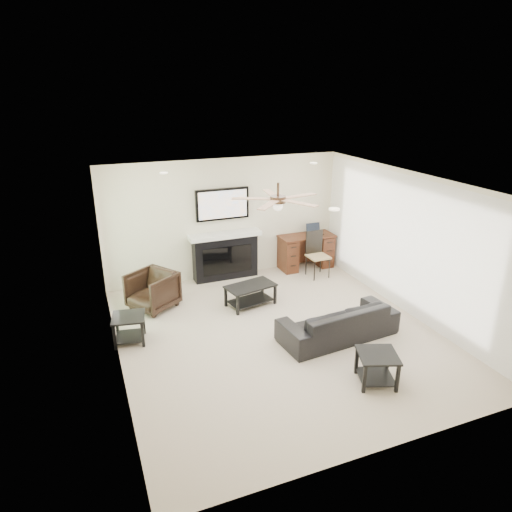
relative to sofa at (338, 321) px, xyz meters
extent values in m
plane|color=#BBAF97|center=(-0.87, 0.42, -0.28)|extent=(5.50, 5.50, 0.00)
cube|color=white|center=(-0.87, 0.42, 2.22)|extent=(5.00, 5.50, 0.04)
cube|color=beige|center=(-0.87, 3.17, 0.97)|extent=(5.00, 0.04, 2.50)
cube|color=beige|center=(-0.87, -2.33, 0.97)|extent=(5.00, 0.04, 2.50)
cube|color=beige|center=(-3.37, 0.42, 0.97)|extent=(0.04, 5.50, 2.50)
cube|color=beige|center=(1.63, 0.42, 0.97)|extent=(0.04, 5.50, 2.50)
cube|color=white|center=(1.58, 0.52, 0.95)|extent=(0.04, 5.10, 2.40)
cube|color=#93BC89|center=(-3.33, 1.97, 0.77)|extent=(0.04, 1.80, 2.10)
cylinder|color=#382619|center=(-0.87, 0.52, 1.97)|extent=(1.40, 1.40, 0.30)
imported|color=black|center=(0.00, 0.00, 0.00)|extent=(2.00, 0.93, 0.57)
imported|color=black|center=(-2.60, 2.15, 0.06)|extent=(1.05, 1.04, 0.70)
cube|color=black|center=(-0.90, 1.60, -0.08)|extent=(0.98, 0.68, 0.40)
cube|color=black|center=(-0.15, -1.25, -0.06)|extent=(0.67, 0.67, 0.45)
cube|color=black|center=(-3.15, 1.10, -0.06)|extent=(0.58, 0.58, 0.45)
cube|color=black|center=(-0.92, 3.00, 0.67)|extent=(1.52, 0.34, 1.91)
cube|color=#391A0E|center=(0.92, 2.90, 0.10)|extent=(1.22, 0.56, 0.76)
cube|color=black|center=(0.92, 2.35, 0.20)|extent=(0.43, 0.45, 0.97)
cube|color=black|center=(1.12, 2.88, 0.59)|extent=(0.33, 0.24, 0.23)
camera|label=1|loc=(-3.63, -5.56, 3.55)|focal=32.00mm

